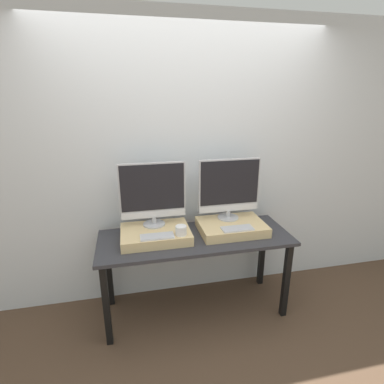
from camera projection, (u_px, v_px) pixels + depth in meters
The scene contains 10 objects.
ground_plane at pixel (203, 333), 2.54m from camera, with size 12.00×12.00×0.00m, color #4C3828.
wall_back at pixel (186, 165), 2.77m from camera, with size 8.00×0.04×2.60m.
workbench at pixel (195, 245), 2.62m from camera, with size 1.65×0.61×0.76m.
wooden_riser_left at pixel (156, 234), 2.53m from camera, with size 0.58×0.42×0.08m.
monitor_left at pixel (153, 193), 2.52m from camera, with size 0.56×0.19×0.55m.
keyboard_left at pixel (157, 236), 2.39m from camera, with size 0.27×0.12×0.01m.
mug at pixel (181, 230), 2.42m from camera, with size 0.09×0.09×0.08m.
wooden_riser_right at pixel (232, 227), 2.67m from camera, with size 0.58×0.42×0.08m.
monitor_right at pixel (229, 188), 2.66m from camera, with size 0.56×0.19×0.55m.
keyboard_right at pixel (237, 228), 2.53m from camera, with size 0.27×0.12×0.01m.
Camera 1 is at (-0.53, -1.97, 1.94)m, focal length 28.00 mm.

